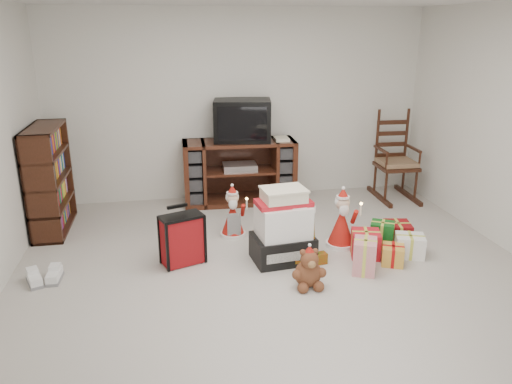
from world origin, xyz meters
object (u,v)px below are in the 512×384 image
rocking_chair (394,167)px  teddy_bear (308,270)px  sneaker_pair (44,278)px  mrs_claus_figurine (233,217)px  crt_television (242,120)px  red_suitcase (182,239)px  santa_figurine (341,224)px  bookshelf (50,181)px  gift_cluster (386,243)px  gift_pile (283,230)px  tv_stand (239,172)px

rocking_chair → teddy_bear: (-1.85, -2.24, -0.26)m
teddy_bear → sneaker_pair: teddy_bear is taller
mrs_claus_figurine → crt_television: (0.30, 1.15, 0.87)m
red_suitcase → mrs_claus_figurine: 0.84m
red_suitcase → santa_figurine: bearing=-16.2°
bookshelf → gift_cluster: (3.49, -1.36, -0.45)m
red_suitcase → rocking_chair: bearing=7.7°
mrs_claus_figurine → gift_cluster: mrs_claus_figurine is taller
gift_pile → rocking_chair: bearing=34.1°
sneaker_pair → gift_cluster: gift_cluster is taller
bookshelf → mrs_claus_figurine: bookshelf is taller
santa_figurine → mrs_claus_figurine: (-1.10, 0.48, -0.02)m
teddy_bear → crt_television: crt_television is taller
bookshelf → teddy_bear: bookshelf is taller
red_suitcase → tv_stand: bearing=44.0°
santa_figurine → gift_cluster: (0.38, -0.30, -0.12)m
gift_pile → sneaker_pair: (-2.27, -0.06, -0.28)m
rocking_chair → mrs_claus_figurine: (-2.36, -0.96, -0.19)m
rocking_chair → teddy_bear: size_ratio=3.40×
tv_stand → gift_pile: bearing=-83.2°
santa_figurine → gift_cluster: 0.50m
crt_television → mrs_claus_figurine: bearing=-95.2°
tv_stand → santa_figurine: tv_stand is taller
teddy_bear → santa_figurine: santa_figurine is taller
gift_pile → mrs_claus_figurine: (-0.41, 0.71, -0.10)m
sneaker_pair → gift_cluster: 3.34m
crt_television → bookshelf: bearing=-156.7°
rocking_chair → santa_figurine: rocking_chair is taller
gift_pile → sneaker_pair: gift_pile is taller
gift_pile → santa_figurine: 0.73m
bookshelf → santa_figurine: 3.31m
teddy_bear → sneaker_pair: size_ratio=1.09×
santa_figurine → teddy_bear: bearing=-126.7°
crt_television → santa_figurine: bearing=-54.5°
tv_stand → teddy_bear: 2.43m
gift_pile → red_suitcase: (-0.99, 0.10, -0.07)m
rocking_chair → santa_figurine: (-1.26, -1.44, -0.17)m
tv_stand → red_suitcase: (-0.83, -1.73, -0.16)m
gift_pile → teddy_bear: gift_pile is taller
tv_stand → santa_figurine: 1.83m
bookshelf → sneaker_pair: 1.45m
mrs_claus_figurine → gift_cluster: size_ratio=0.56×
teddy_bear → red_suitcase: bearing=148.5°
red_suitcase → gift_cluster: size_ratio=0.56×
teddy_bear → tv_stand: bearing=96.2°
rocking_chair → mrs_claus_figurine: size_ratio=2.08×
rocking_chair → teddy_bear: bearing=-128.0°
mrs_claus_figurine → teddy_bear: bearing=-68.2°
tv_stand → gift_pile: 1.84m
teddy_bear → mrs_claus_figurine: 1.38m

